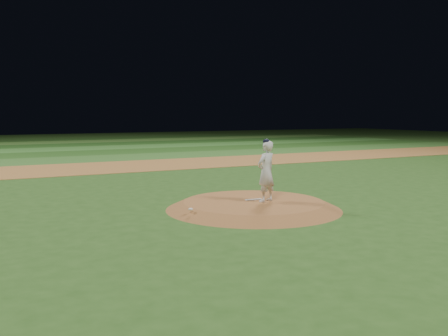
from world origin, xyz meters
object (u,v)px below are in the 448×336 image
at_px(pitchers_mound, 253,205).
at_px(pitcher_on_mound, 266,171).
at_px(pitching_rubber, 254,200).
at_px(rosin_bag, 191,209).

height_order(pitchers_mound, pitcher_on_mound, pitcher_on_mound).
bearing_deg(pitching_rubber, pitchers_mound, -116.50).
height_order(pitchers_mound, pitching_rubber, pitching_rubber).
height_order(pitching_rubber, pitcher_on_mound, pitcher_on_mound).
xyz_separation_m(pitchers_mound, rosin_bag, (-2.36, -0.47, 0.16)).
relative_size(pitchers_mound, pitcher_on_mound, 2.81).
bearing_deg(pitcher_on_mound, rosin_bag, -175.14).
height_order(pitchers_mound, rosin_bag, rosin_bag).
distance_m(pitching_rubber, pitcher_on_mound, 1.06).
relative_size(pitching_rubber, rosin_bag, 4.03).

